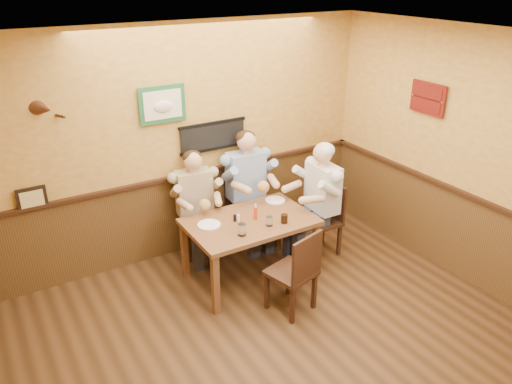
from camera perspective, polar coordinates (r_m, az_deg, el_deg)
room at (r=4.04m, az=6.00°, el=0.29°), size 5.02×5.03×2.81m
dining_table at (r=5.60m, az=-0.70°, el=-4.05°), size 1.40×0.90×0.75m
chair_back_left at (r=6.21m, az=-6.89°, el=-3.52°), size 0.45×0.45×0.87m
chair_back_right at (r=6.45m, az=-1.14°, el=-1.81°), size 0.46×0.46×0.95m
chair_right_end at (r=6.24m, az=7.42°, el=-3.17°), size 0.44×0.44×0.92m
chair_near_side at (r=5.21m, az=4.05°, el=-8.92°), size 0.53×0.53×0.94m
diner_tan_shirt at (r=6.13m, az=-6.97°, el=-1.98°), size 0.64×0.64×1.24m
diner_blue_polo at (r=6.36m, az=-1.15°, el=-0.16°), size 0.66×0.66×1.36m
diner_white_elder at (r=6.15m, az=7.52°, el=-1.55°), size 0.62×0.62×1.31m
water_glass_left at (r=5.22m, az=-1.62°, el=-4.33°), size 0.09×0.09×0.13m
water_glass_mid at (r=5.42m, az=1.54°, el=-3.35°), size 0.08×0.08×0.11m
cola_tumbler at (r=5.48m, az=3.25°, el=-3.06°), size 0.10×0.10×0.10m
hot_sauce_bottle at (r=5.54m, az=-0.05°, el=-2.33°), size 0.05×0.05×0.17m
salt_shaker at (r=5.52m, az=-2.03°, el=-2.96°), size 0.04×0.04×0.08m
pepper_shaker at (r=5.51m, az=-2.44°, el=-2.98°), size 0.04×0.04×0.08m
plate_far_left at (r=5.46m, az=-5.39°, el=-3.75°), size 0.33×0.33×0.02m
plate_far_right at (r=6.00m, az=2.21°, el=-0.95°), size 0.25×0.25×0.02m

